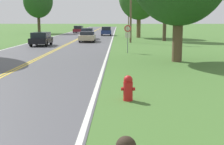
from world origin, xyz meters
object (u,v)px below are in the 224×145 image
car_silver_sedan_receding (87,33)px  car_dark_blue_hatchback_distant (106,31)px  traffic_sign (128,32)px  tree_behind_sign (38,1)px  car_black_hatchback_mid_near (41,38)px  fire_hydrant (128,88)px  car_maroon_sedan_horizon (79,29)px  car_champagne_sedan_mid_far (87,36)px

car_silver_sedan_receding → car_dark_blue_hatchback_distant: 10.21m
traffic_sign → tree_behind_sign: size_ratio=0.24×
car_black_hatchback_mid_near → car_dark_blue_hatchback_distant: bearing=-15.9°
fire_hydrant → car_silver_sedan_receding: car_silver_sedan_receding is taller
tree_behind_sign → car_maroon_sedan_horizon: size_ratio=2.36×
traffic_sign → car_dark_blue_hatchback_distant: 28.66m
tree_behind_sign → car_maroon_sedan_horizon: 9.71m
fire_hydrant → car_dark_blue_hatchback_distant: size_ratio=0.25×
car_champagne_sedan_mid_far → car_dark_blue_hatchback_distant: bearing=171.6°
traffic_sign → car_maroon_sedan_horizon: traffic_sign is taller
car_silver_sedan_receding → car_black_hatchback_mid_near: bearing=-18.8°
tree_behind_sign → fire_hydrant: bearing=-72.7°
car_dark_blue_hatchback_distant → car_champagne_sedan_mid_far: bearing=-7.7°
car_dark_blue_hatchback_distant → car_maroon_sedan_horizon: (-6.05, 9.98, -0.05)m
car_champagne_sedan_mid_far → car_maroon_sedan_horizon: 25.77m
fire_hydrant → car_champagne_sedan_mid_far: size_ratio=0.20×
fire_hydrant → car_silver_sedan_receding: 34.35m
traffic_sign → car_maroon_sedan_horizon: 39.51m
car_champagne_sedan_mid_far → car_silver_sedan_receding: 5.52m
car_champagne_sedan_mid_far → traffic_sign: bearing=17.7°
car_black_hatchback_mid_near → tree_behind_sign: bearing=14.3°
car_dark_blue_hatchback_distant → car_black_hatchback_mid_near: bearing=-16.8°
car_black_hatchback_mid_near → car_maroon_sedan_horizon: car_maroon_sedan_horizon is taller
car_silver_sedan_receding → car_maroon_sedan_horizon: car_silver_sedan_receding is taller
fire_hydrant → traffic_sign: size_ratio=0.38×
car_dark_blue_hatchback_distant → car_maroon_sedan_horizon: 11.67m
car_silver_sedan_receding → traffic_sign: bearing=14.5°
fire_hydrant → car_black_hatchback_mid_near: bearing=110.8°
tree_behind_sign → car_maroon_sedan_horizon: bearing=11.2°
fire_hydrant → tree_behind_sign: 55.18m
car_maroon_sedan_horizon → car_silver_sedan_receding: bearing=-166.9°
fire_hydrant → tree_behind_sign: bearing=107.3°
tree_behind_sign → car_silver_sedan_receding: 22.39m
fire_hydrant → traffic_sign: bearing=88.4°
car_silver_sedan_receding → car_maroon_sedan_horizon: bearing=-170.6°
car_black_hatchback_mid_near → car_silver_sedan_receding: car_silver_sedan_receding is taller
car_dark_blue_hatchback_distant → fire_hydrant: bearing=2.0°
fire_hydrant → car_maroon_sedan_horizon: (-8.51, 53.93, 0.31)m
fire_hydrant → car_silver_sedan_receding: (-4.79, 34.01, 0.35)m
traffic_sign → car_black_hatchback_mid_near: traffic_sign is taller
car_champagne_sedan_mid_far → car_silver_sedan_receding: bearing=-176.0°
fire_hydrant → car_black_hatchback_mid_near: (-8.50, 22.35, 0.33)m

